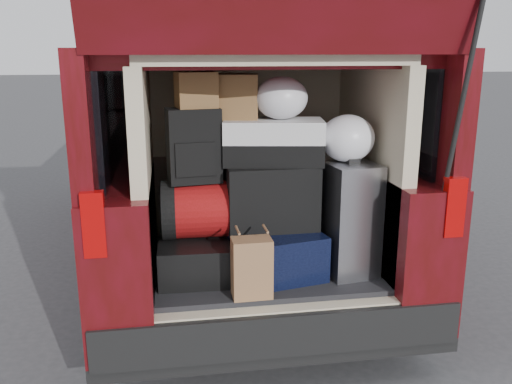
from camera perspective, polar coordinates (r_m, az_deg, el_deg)
ground at (r=3.28m, az=1.37°, el=-17.99°), size 80.00×80.00×0.00m
minivan at (r=4.67m, az=-2.75°, el=4.10°), size 1.90×5.35×2.77m
load_floor at (r=3.38m, az=0.52°, el=-11.57°), size 1.24×1.05×0.55m
black_hardshell at (r=3.08m, az=-6.52°, el=-6.60°), size 0.40×0.54×0.21m
navy_hardshell at (r=3.10m, az=1.39°, el=-5.96°), size 0.58×0.66×0.25m
silver_roller at (r=3.10m, az=9.28°, el=-2.50°), size 0.32×0.45×0.63m
kraft_bag at (r=2.76m, az=-0.46°, el=-7.99°), size 0.20×0.13×0.31m
red_duffel at (r=3.01m, az=-5.24°, el=-1.75°), size 0.49×0.33×0.32m
black_soft_case at (r=3.01m, az=1.57°, el=-0.41°), size 0.50×0.31×0.36m
backpack at (r=2.92m, az=-6.57°, el=4.88°), size 0.30×0.20×0.40m
twotone_duffel at (r=2.98m, az=1.83°, el=5.32°), size 0.58×0.36×0.24m
grocery_sack_lower at (r=2.91m, az=-6.35°, el=10.64°), size 0.23×0.20×0.19m
grocery_sack_upper at (r=3.00m, az=-2.15°, el=10.02°), size 0.27×0.23×0.24m
plastic_bag_center at (r=2.96m, az=2.67°, el=9.86°), size 0.30×0.28×0.23m
plastic_bag_right at (r=2.99m, az=9.61°, el=5.60°), size 0.30×0.28×0.26m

